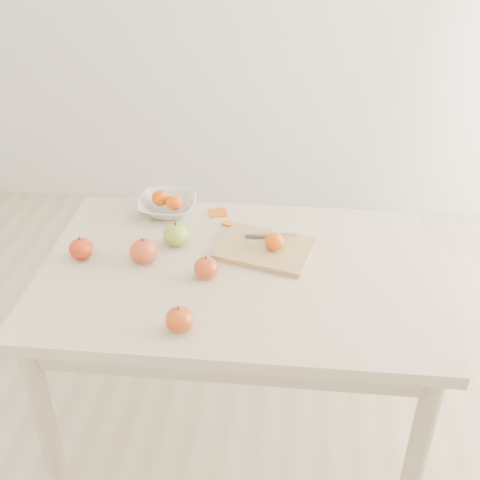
# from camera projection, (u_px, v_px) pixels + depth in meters

# --- Properties ---
(ground) EXTENTS (3.50, 3.50, 0.00)m
(ground) POSITION_uv_depth(u_px,v_px,m) (239.00, 433.00, 2.23)
(ground) COLOR #C6B293
(ground) RESTS_ON ground
(table) EXTENTS (1.20, 0.80, 0.75)m
(table) POSITION_uv_depth(u_px,v_px,m) (238.00, 294.00, 1.88)
(table) COLOR beige
(table) RESTS_ON ground
(cutting_board) EXTENTS (0.33, 0.28, 0.02)m
(cutting_board) POSITION_uv_depth(u_px,v_px,m) (265.00, 249.00, 1.90)
(cutting_board) COLOR tan
(cutting_board) RESTS_ON table
(board_tangerine) EXTENTS (0.06, 0.06, 0.05)m
(board_tangerine) POSITION_uv_depth(u_px,v_px,m) (274.00, 241.00, 1.87)
(board_tangerine) COLOR #CE3E07
(board_tangerine) RESTS_ON cutting_board
(fruit_bowl) EXTENTS (0.20, 0.20, 0.05)m
(fruit_bowl) POSITION_uv_depth(u_px,v_px,m) (167.00, 206.00, 2.10)
(fruit_bowl) COLOR silver
(fruit_bowl) RESTS_ON table
(bowl_tangerine_near) EXTENTS (0.06, 0.06, 0.06)m
(bowl_tangerine_near) POSITION_uv_depth(u_px,v_px,m) (160.00, 198.00, 2.10)
(bowl_tangerine_near) COLOR #D55407
(bowl_tangerine_near) RESTS_ON fruit_bowl
(bowl_tangerine_far) EXTENTS (0.06, 0.06, 0.05)m
(bowl_tangerine_far) POSITION_uv_depth(u_px,v_px,m) (174.00, 202.00, 2.07)
(bowl_tangerine_far) COLOR #D05507
(bowl_tangerine_far) RESTS_ON fruit_bowl
(orange_peel_a) EXTENTS (0.07, 0.06, 0.01)m
(orange_peel_a) POSITION_uv_depth(u_px,v_px,m) (218.00, 214.00, 2.10)
(orange_peel_a) COLOR #C94B0E
(orange_peel_a) RESTS_ON table
(orange_peel_b) EXTENTS (0.05, 0.05, 0.01)m
(orange_peel_b) POSITION_uv_depth(u_px,v_px,m) (229.00, 224.00, 2.04)
(orange_peel_b) COLOR #D5640F
(orange_peel_b) RESTS_ON table
(paring_knife) EXTENTS (0.17, 0.05, 0.01)m
(paring_knife) POSITION_uv_depth(u_px,v_px,m) (281.00, 234.00, 1.95)
(paring_knife) COLOR silver
(paring_knife) RESTS_ON cutting_board
(apple_green) EXTENTS (0.08, 0.08, 0.07)m
(apple_green) POSITION_uv_depth(u_px,v_px,m) (176.00, 235.00, 1.92)
(apple_green) COLOR olive
(apple_green) RESTS_ON table
(apple_red_c) EXTENTS (0.08, 0.08, 0.07)m
(apple_red_c) POSITION_uv_depth(u_px,v_px,m) (179.00, 319.00, 1.57)
(apple_red_c) COLOR maroon
(apple_red_c) RESTS_ON table
(apple_red_e) EXTENTS (0.07, 0.07, 0.07)m
(apple_red_e) POSITION_uv_depth(u_px,v_px,m) (206.00, 268.00, 1.77)
(apple_red_e) COLOR #A2160B
(apple_red_e) RESTS_ON table
(apple_red_b) EXTENTS (0.08, 0.08, 0.08)m
(apple_red_b) POSITION_uv_depth(u_px,v_px,m) (143.00, 251.00, 1.84)
(apple_red_b) COLOR maroon
(apple_red_b) RESTS_ON table
(apple_red_d) EXTENTS (0.07, 0.07, 0.07)m
(apple_red_d) POSITION_uv_depth(u_px,v_px,m) (81.00, 249.00, 1.85)
(apple_red_d) COLOR #95090B
(apple_red_d) RESTS_ON table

